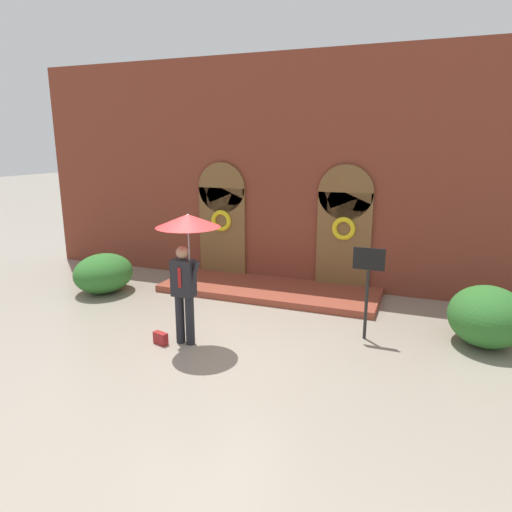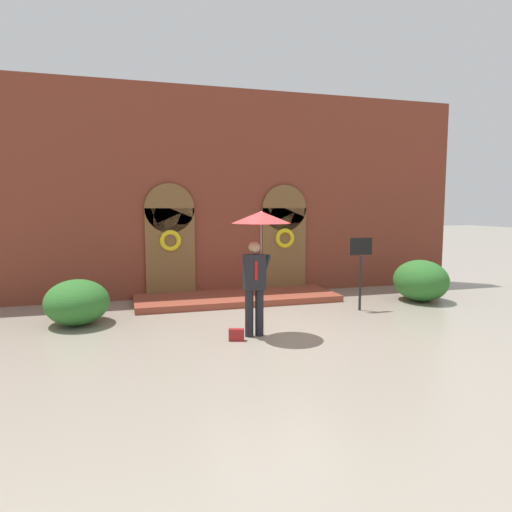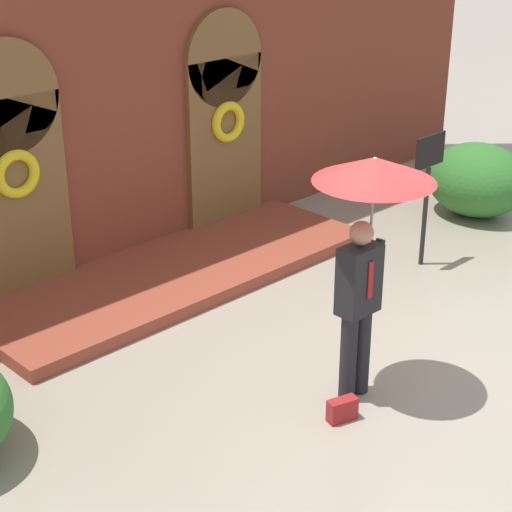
{
  "view_description": "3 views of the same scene",
  "coord_description": "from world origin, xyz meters",
  "views": [
    {
      "loc": [
        3.45,
        -6.84,
        3.52
      ],
      "look_at": [
        0.13,
        1.86,
        1.21
      ],
      "focal_mm": 32.0,
      "sensor_mm": 36.0,
      "label": 1
    },
    {
      "loc": [
        -2.81,
        -8.27,
        2.46
      ],
      "look_at": [
        0.14,
        1.76,
        1.31
      ],
      "focal_mm": 32.0,
      "sensor_mm": 36.0,
      "label": 2
    },
    {
      "loc": [
        -6.03,
        -4.53,
        4.57
      ],
      "look_at": [
        -0.5,
        1.14,
        1.07
      ],
      "focal_mm": 60.0,
      "sensor_mm": 36.0,
      "label": 3
    }
  ],
  "objects": [
    {
      "name": "sign_post",
      "position": [
        2.53,
        1.2,
        1.16
      ],
      "size": [
        0.56,
        0.06,
        1.72
      ],
      "color": "black",
      "rests_on": "ground"
    },
    {
      "name": "shrub_right",
      "position": [
        4.58,
        1.72,
        0.53
      ],
      "size": [
        1.33,
        1.51,
        1.07
      ],
      "primitive_type": "ellipsoid",
      "color": "#2D6B28",
      "rests_on": "ground"
    },
    {
      "name": "ground_plane",
      "position": [
        0.0,
        0.0,
        0.0
      ],
      "size": [
        80.0,
        80.0,
        0.0
      ],
      "primitive_type": "plane",
      "color": "gray"
    },
    {
      "name": "handbag",
      "position": [
        -0.86,
        -0.36,
        0.11
      ],
      "size": [
        0.3,
        0.2,
        0.22
      ],
      "primitive_type": "cube",
      "rotation": [
        0.0,
        0.0,
        -0.29
      ],
      "color": "maroon",
      "rests_on": "ground"
    },
    {
      "name": "building_facade",
      "position": [
        -0.0,
        4.15,
        2.68
      ],
      "size": [
        14.0,
        2.3,
        5.6
      ],
      "color": "brown",
      "rests_on": "ground"
    },
    {
      "name": "shrub_left",
      "position": [
        -3.76,
        1.73,
        0.47
      ],
      "size": [
        1.31,
        1.5,
        0.94
      ],
      "primitive_type": "ellipsoid",
      "color": "#2D6B28",
      "rests_on": "ground"
    },
    {
      "name": "person_with_umbrella",
      "position": [
        -0.36,
        -0.16,
        1.91
      ],
      "size": [
        1.1,
        1.1,
        2.36
      ],
      "color": "black",
      "rests_on": "ground"
    }
  ]
}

